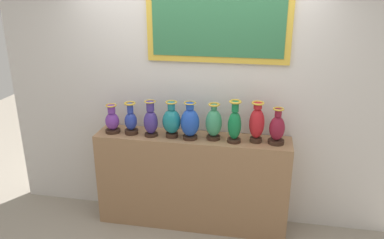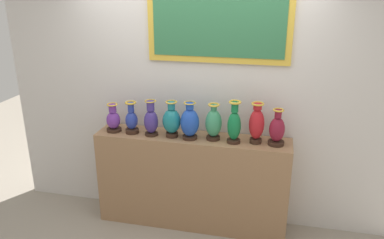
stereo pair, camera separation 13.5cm
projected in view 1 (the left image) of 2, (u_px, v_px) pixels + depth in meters
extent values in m
plane|color=gray|center=(192.00, 222.00, 4.20)|extent=(10.18, 10.18, 0.00)
cube|color=#99704C|center=(192.00, 181.00, 4.02)|extent=(1.99, 0.38, 1.02)
cube|color=silver|center=(196.00, 93.00, 3.95)|extent=(4.18, 0.10, 2.82)
cube|color=gold|center=(218.00, 19.00, 3.59)|extent=(1.40, 0.03, 0.84)
cube|color=#2E6D44|center=(218.00, 19.00, 3.58)|extent=(1.28, 0.01, 0.72)
cylinder|color=#382319|center=(113.00, 131.00, 3.96)|extent=(0.15, 0.15, 0.03)
ellipsoid|color=#6B3393|center=(112.00, 121.00, 3.92)|extent=(0.14, 0.14, 0.18)
cylinder|color=#6B3393|center=(111.00, 109.00, 3.88)|extent=(0.08, 0.08, 0.08)
torus|color=gold|center=(111.00, 105.00, 3.87)|extent=(0.11, 0.11, 0.01)
cylinder|color=#382319|center=(131.00, 132.00, 3.92)|extent=(0.14, 0.14, 0.04)
ellipsoid|color=#263899|center=(131.00, 121.00, 3.88)|extent=(0.13, 0.13, 0.18)
cylinder|color=#263899|center=(130.00, 108.00, 3.83)|extent=(0.06, 0.06, 0.10)
torus|color=gold|center=(130.00, 103.00, 3.82)|extent=(0.12, 0.12, 0.02)
cylinder|color=#382319|center=(151.00, 134.00, 3.87)|extent=(0.13, 0.13, 0.03)
ellipsoid|color=#3F2D7F|center=(151.00, 122.00, 3.82)|extent=(0.14, 0.14, 0.24)
cylinder|color=#3F2D7F|center=(150.00, 106.00, 3.77)|extent=(0.08, 0.08, 0.10)
torus|color=gold|center=(150.00, 102.00, 3.75)|extent=(0.11, 0.11, 0.01)
cylinder|color=#382319|center=(172.00, 135.00, 3.84)|extent=(0.12, 0.12, 0.04)
ellipsoid|color=#19727A|center=(172.00, 121.00, 3.79)|extent=(0.18, 0.18, 0.25)
cylinder|color=#19727A|center=(171.00, 106.00, 3.73)|extent=(0.07, 0.07, 0.08)
torus|color=gold|center=(171.00, 102.00, 3.72)|extent=(0.12, 0.12, 0.01)
cylinder|color=#382319|center=(190.00, 137.00, 3.80)|extent=(0.15, 0.15, 0.03)
ellipsoid|color=#1E47B2|center=(190.00, 123.00, 3.74)|extent=(0.19, 0.19, 0.28)
cylinder|color=#1E47B2|center=(190.00, 106.00, 3.69)|extent=(0.08, 0.08, 0.06)
torus|color=gold|center=(190.00, 103.00, 3.67)|extent=(0.12, 0.12, 0.01)
cylinder|color=#382319|center=(213.00, 137.00, 3.79)|extent=(0.14, 0.14, 0.03)
ellipsoid|color=#388C60|center=(214.00, 123.00, 3.73)|extent=(0.16, 0.16, 0.28)
cylinder|color=#388C60|center=(214.00, 107.00, 3.68)|extent=(0.06, 0.06, 0.05)
torus|color=gold|center=(214.00, 105.00, 3.67)|extent=(0.11, 0.11, 0.02)
cylinder|color=#382319|center=(234.00, 140.00, 3.72)|extent=(0.13, 0.13, 0.03)
ellipsoid|color=#14723D|center=(234.00, 125.00, 3.67)|extent=(0.13, 0.13, 0.28)
cylinder|color=#14723D|center=(235.00, 107.00, 3.60)|extent=(0.07, 0.07, 0.10)
torus|color=gold|center=(235.00, 102.00, 3.59)|extent=(0.12, 0.12, 0.02)
cylinder|color=#382319|center=(256.00, 140.00, 3.72)|extent=(0.12, 0.12, 0.04)
ellipsoid|color=red|center=(257.00, 123.00, 3.66)|extent=(0.15, 0.15, 0.30)
cylinder|color=red|center=(258.00, 106.00, 3.60)|extent=(0.08, 0.08, 0.06)
torus|color=gold|center=(258.00, 103.00, 3.59)|extent=(0.12, 0.12, 0.02)
cylinder|color=#382319|center=(276.00, 142.00, 3.68)|extent=(0.16, 0.16, 0.04)
ellipsoid|color=maroon|center=(277.00, 128.00, 3.64)|extent=(0.15, 0.15, 0.24)
cylinder|color=maroon|center=(278.00, 113.00, 3.58)|extent=(0.06, 0.06, 0.07)
torus|color=gold|center=(279.00, 109.00, 3.57)|extent=(0.11, 0.11, 0.02)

